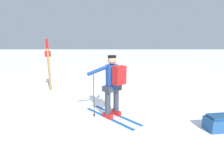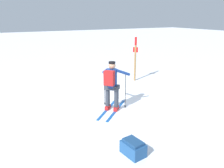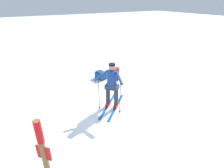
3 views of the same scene
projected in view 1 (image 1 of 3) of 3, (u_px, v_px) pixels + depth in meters
The scene contains 4 objects.
ground_plane at pixel (105, 110), 5.16m from camera, with size 80.00×80.00×0.00m, color white.
skier at pixel (113, 83), 4.50m from camera, with size 1.53×1.61×1.65m.
dropped_backpack at pixel (218, 123), 3.98m from camera, with size 0.58×0.44×0.36m.
trail_marker at pixel (48, 61), 6.99m from camera, with size 0.19×0.18×2.09m.
Camera 1 is at (0.18, -4.83, 1.98)m, focal length 28.00 mm.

